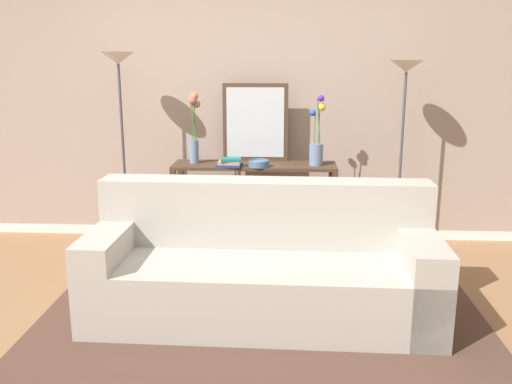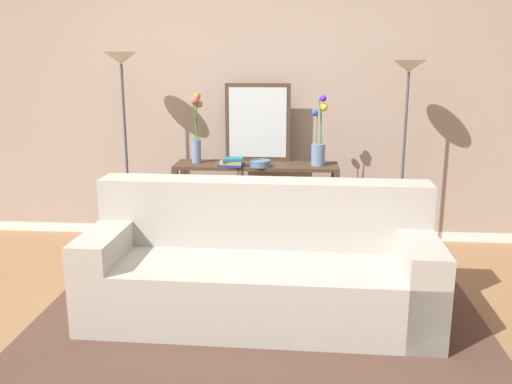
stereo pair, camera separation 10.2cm
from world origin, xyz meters
TOP-DOWN VIEW (x-y plane):
  - ground_plane at (0.00, 0.00)m, footprint 16.00×16.00m
  - back_wall at (0.00, 2.09)m, footprint 12.00×0.15m
  - area_rug at (0.29, 0.19)m, footprint 2.94×1.61m
  - couch at (0.29, 0.35)m, footprint 2.27×0.88m
  - console_table at (0.16, 1.68)m, footprint 1.43×0.39m
  - floor_lamp_left at (-0.98, 1.61)m, footprint 0.28×0.28m
  - floor_lamp_right at (1.41, 1.61)m, footprint 0.28×0.28m
  - wall_mirror at (0.16, 1.84)m, footprint 0.58×0.02m
  - vase_tall_flowers at (-0.37, 1.70)m, footprint 0.11×0.13m
  - vase_short_flowers at (0.70, 1.65)m, footprint 0.14×0.12m
  - fruit_bowl at (0.20, 1.55)m, footprint 0.17×0.17m
  - book_stack at (-0.04, 1.55)m, footprint 0.22×0.18m
  - book_row_under_console at (-0.28, 1.68)m, footprint 0.30×0.18m

SIDE VIEW (x-z plane):
  - ground_plane at x=0.00m, z-range -0.02..0.00m
  - area_rug at x=0.29m, z-range 0.00..0.01m
  - book_row_under_console at x=-0.28m, z-range 0.00..0.12m
  - couch at x=0.29m, z-range -0.12..0.76m
  - console_table at x=0.16m, z-range 0.16..0.94m
  - fruit_bowl at x=0.20m, z-range 0.78..0.84m
  - book_stack at x=-0.04m, z-range 0.78..0.85m
  - vase_short_flowers at x=0.70m, z-range 0.66..1.26m
  - vase_tall_flowers at x=-0.37m, z-range 0.78..1.39m
  - wall_mirror at x=0.16m, z-range 0.78..1.47m
  - floor_lamp_right at x=1.41m, z-range 0.48..2.15m
  - floor_lamp_left at x=-0.98m, z-range 0.50..2.24m
  - back_wall at x=0.00m, z-range 0.00..2.97m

